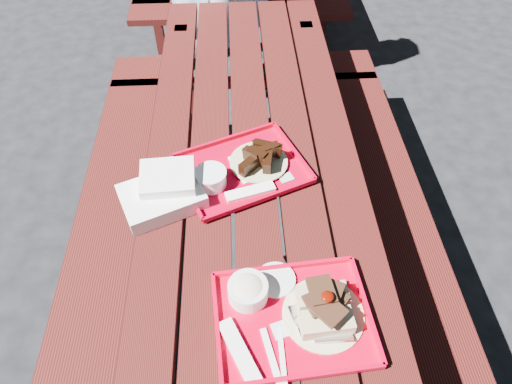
# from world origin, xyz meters

# --- Properties ---
(ground) EXTENTS (60.00, 60.00, 0.00)m
(ground) POSITION_xyz_m (0.00, 0.00, 0.00)
(ground) COLOR black
(ground) RESTS_ON ground
(picnic_table_near) EXTENTS (1.41, 2.40, 0.75)m
(picnic_table_near) POSITION_xyz_m (-0.00, 0.00, 0.56)
(picnic_table_near) COLOR #45130D
(picnic_table_near) RESTS_ON ground
(near_tray) EXTENTS (0.43, 0.35, 0.13)m
(near_tray) POSITION_xyz_m (0.07, -0.52, 0.78)
(near_tray) COLOR red
(near_tray) RESTS_ON picnic_table_near
(far_tray) EXTENTS (0.49, 0.44, 0.07)m
(far_tray) POSITION_xyz_m (-0.04, -0.00, 0.77)
(far_tray) COLOR #B0001E
(far_tray) RESTS_ON picnic_table_near
(white_cloth) EXTENTS (0.30, 0.26, 0.10)m
(white_cloth) POSITION_xyz_m (-0.29, -0.11, 0.79)
(white_cloth) COLOR white
(white_cloth) RESTS_ON picnic_table_near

